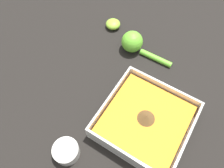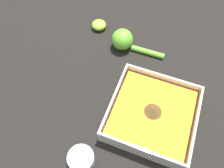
% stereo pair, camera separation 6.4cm
% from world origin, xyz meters
% --- Properties ---
extents(ground_plane, '(4.00, 4.00, 0.00)m').
position_xyz_m(ground_plane, '(0.00, 0.00, 0.00)').
color(ground_plane, black).
extents(square_dish, '(0.23, 0.23, 0.06)m').
position_xyz_m(square_dish, '(0.01, 0.01, 0.02)').
color(square_dish, silver).
rests_on(square_dish, ground_plane).
extents(spice_bowl, '(0.07, 0.07, 0.04)m').
position_xyz_m(spice_bowl, '(0.18, -0.13, 0.02)').
color(spice_bowl, silver).
rests_on(spice_bowl, ground_plane).
extents(lemon_squeezer, '(0.07, 0.18, 0.07)m').
position_xyz_m(lemon_squeezer, '(-0.21, -0.15, 0.03)').
color(lemon_squeezer, '#6BC633').
rests_on(lemon_squeezer, ground_plane).
extents(lemon_half, '(0.05, 0.05, 0.03)m').
position_xyz_m(lemon_half, '(-0.27, -0.26, 0.01)').
color(lemon_half, '#93CC38').
rests_on(lemon_half, ground_plane).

